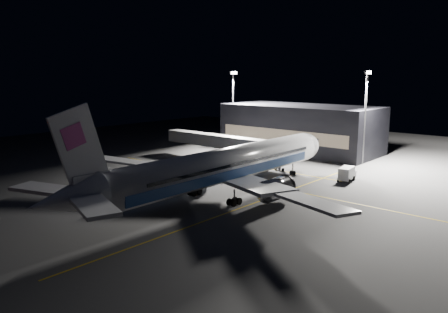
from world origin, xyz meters
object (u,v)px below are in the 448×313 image
at_px(safety_cone_b, 209,180).
at_px(safety_cone_a, 222,182).
at_px(airliner, 222,167).
at_px(safety_cone_c, 196,194).
at_px(service_truck, 347,173).
at_px(baggage_tug, 172,177).
at_px(floodlight_mast_north, 233,102).
at_px(jet_bridge, 229,142).
at_px(floodlight_mast_south, 365,109).

bearing_deg(safety_cone_b, safety_cone_a, -69.78).
relative_size(airliner, safety_cone_c, 107.23).
relative_size(airliner, safety_cone_a, 92.01).
xyz_separation_m(service_truck, safety_cone_b, (-18.07, 19.09, -1.12)).
bearing_deg(baggage_tug, service_truck, -41.12).
distance_m(service_truck, safety_cone_c, 29.85).
distance_m(safety_cone_a, safety_cone_c, 9.24).
bearing_deg(safety_cone_a, floodlight_mast_north, 37.25).
distance_m(service_truck, safety_cone_b, 26.31).
height_order(safety_cone_a, safety_cone_c, safety_cone_a).
bearing_deg(airliner, service_truck, -23.27).
xyz_separation_m(baggage_tug, safety_cone_c, (-4.11, -10.39, -0.49)).
bearing_deg(safety_cone_a, safety_cone_b, 110.22).
height_order(floodlight_mast_north, safety_cone_a, floodlight_mast_north).
bearing_deg(jet_bridge, airliner, -141.96).
xyz_separation_m(service_truck, safety_cone_a, (-17.13, 16.53, -1.11)).
height_order(service_truck, baggage_tug, service_truck).
distance_m(floodlight_mast_north, safety_cone_a, 44.38).
xyz_separation_m(airliner, safety_cone_c, (-1.92, 4.00, -4.88)).
xyz_separation_m(jet_bridge, baggage_tug, (-20.88, -3.66, -3.81)).
height_order(floodlight_mast_north, floodlight_mast_south, same).
bearing_deg(airliner, floodlight_mast_south, -8.33).
height_order(airliner, baggage_tug, airliner).
distance_m(floodlight_mast_south, safety_cone_b, 39.77).
relative_size(service_truck, safety_cone_b, 8.42).
relative_size(service_truck, safety_cone_c, 9.66).
bearing_deg(safety_cone_b, airliner, -125.24).
bearing_deg(floodlight_mast_north, safety_cone_a, -142.75).
distance_m(safety_cone_a, safety_cone_b, 2.72).
xyz_separation_m(floodlight_mast_north, service_truck, (-16.87, -42.39, -10.93)).
height_order(airliner, safety_cone_a, airliner).
height_order(safety_cone_b, safety_cone_c, safety_cone_b).
xyz_separation_m(airliner, baggage_tug, (2.20, 14.39, -4.39)).
relative_size(safety_cone_a, safety_cone_c, 1.17).
relative_size(jet_bridge, floodlight_mast_north, 1.66).
relative_size(floodlight_mast_south, safety_cone_c, 36.11).
bearing_deg(safety_cone_c, safety_cone_a, 13.31).
xyz_separation_m(floodlight_mast_north, safety_cone_c, (-42.99, -27.99, -12.08)).
xyz_separation_m(floodlight_mast_south, safety_cone_a, (-34.00, 12.14, -12.04)).
distance_m(jet_bridge, safety_cone_b, 19.83).
height_order(floodlight_mast_south, safety_cone_c, floodlight_mast_south).
xyz_separation_m(airliner, safety_cone_a, (7.07, 6.13, -4.83)).
height_order(airliner, floodlight_mast_south, floodlight_mast_south).
xyz_separation_m(safety_cone_a, safety_cone_b, (-0.94, 2.55, -0.01)).
bearing_deg(service_truck, safety_cone_b, 124.97).
distance_m(floodlight_mast_south, service_truck, 20.57).
xyz_separation_m(floodlight_mast_north, baggage_tug, (-38.88, -17.59, -11.60)).
bearing_deg(jet_bridge, service_truck, -87.73).
height_order(jet_bridge, safety_cone_c, jet_bridge).
bearing_deg(floodlight_mast_north, floodlight_mast_south, -90.00).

